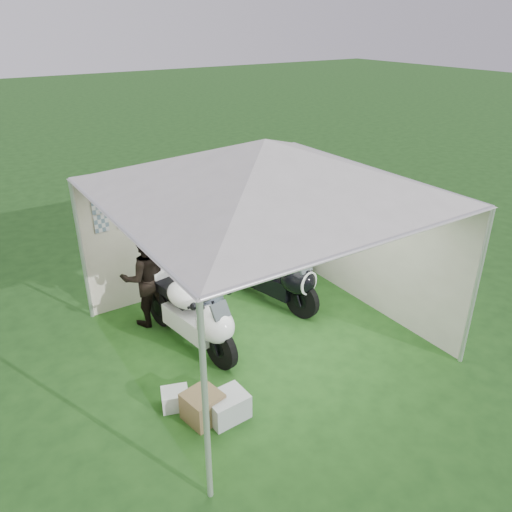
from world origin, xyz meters
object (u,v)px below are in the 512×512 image
object	(u,v)px
crate_1	(203,406)
person_blue_jacket	(208,281)
person_dark_jacket	(146,277)
paddock_stand	(232,276)
crate_2	(175,399)
canopy_tent	(263,171)
equipment_box	(293,262)
motorcycle_black	(273,272)
motorcycle_white	(193,314)
crate_0	(227,406)

from	to	relation	value
crate_1	person_blue_jacket	bearing A→B (deg)	58.68
person_dark_jacket	crate_1	world-z (taller)	person_dark_jacket
paddock_stand	crate_2	xyz separation A→B (m)	(-2.21, -2.32, -0.03)
person_blue_jacket	canopy_tent	bearing A→B (deg)	72.11
person_blue_jacket	equipment_box	xyz separation A→B (m)	(2.28, 0.98, -0.72)
motorcycle_black	person_blue_jacket	xyz separation A→B (m)	(-1.37, -0.33, 0.39)
canopy_tent	crate_1	distance (m)	3.04
motorcycle_black	canopy_tent	bearing A→B (deg)	-147.02
person_blue_jacket	crate_2	bearing A→B (deg)	-33.40
motorcycle_white	equipment_box	bearing A→B (deg)	13.07
motorcycle_black	paddock_stand	distance (m)	1.05
paddock_stand	crate_1	xyz separation A→B (m)	(-2.01, -2.69, 0.03)
paddock_stand	equipment_box	bearing A→B (deg)	-14.24
canopy_tent	equipment_box	xyz separation A→B (m)	(1.60, 1.37, -2.32)
crate_1	equipment_box	bearing A→B (deg)	37.33
crate_2	paddock_stand	bearing A→B (deg)	46.48
motorcycle_black	person_dark_jacket	world-z (taller)	person_dark_jacket
motorcycle_black	crate_1	size ratio (longest dim) A/B	5.13
person_blue_jacket	crate_0	world-z (taller)	person_blue_jacket
crate_2	person_blue_jacket	bearing A→B (deg)	44.90
motorcycle_white	motorcycle_black	bearing A→B (deg)	4.49
motorcycle_black	crate_0	bearing A→B (deg)	-149.87
equipment_box	crate_1	distance (m)	3.97
motorcycle_white	equipment_box	distance (m)	2.80
paddock_stand	crate_1	distance (m)	3.36
person_blue_jacket	crate_1	bearing A→B (deg)	-19.62
motorcycle_black	equipment_box	distance (m)	1.17
canopy_tent	motorcycle_white	distance (m)	2.25
person_dark_jacket	crate_0	bearing A→B (deg)	98.79
canopy_tent	crate_2	distance (m)	3.09
canopy_tent	crate_1	bearing A→B (deg)	-146.32
crate_0	equipment_box	bearing A→B (deg)	41.23
equipment_box	crate_0	size ratio (longest dim) A/B	1.05
canopy_tent	crate_0	distance (m)	2.98
motorcycle_white	crate_1	xyz separation A→B (m)	(-0.57, -1.35, -0.39)
motorcycle_black	crate_0	world-z (taller)	motorcycle_black
motorcycle_black	crate_0	xyz separation A→B (m)	(-1.99, -1.89, -0.42)
motorcycle_white	crate_0	distance (m)	1.58
crate_0	crate_1	bearing A→B (deg)	151.53
crate_2	person_dark_jacket	bearing A→B (deg)	76.28
crate_0	crate_2	xyz separation A→B (m)	(-0.45, 0.51, -0.04)
motorcycle_black	equipment_box	size ratio (longest dim) A/B	4.12
paddock_stand	person_dark_jacket	distance (m)	1.87
crate_2	canopy_tent	bearing A→B (deg)	20.90
paddock_stand	equipment_box	distance (m)	1.18
motorcycle_white	person_blue_jacket	xyz separation A→B (m)	(0.29, 0.07, 0.40)
canopy_tent	paddock_stand	bearing A→B (deg)	74.54
motorcycle_black	person_blue_jacket	bearing A→B (deg)	180.00
canopy_tent	crate_0	size ratio (longest dim) A/B	11.71
person_blue_jacket	crate_0	distance (m)	1.87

